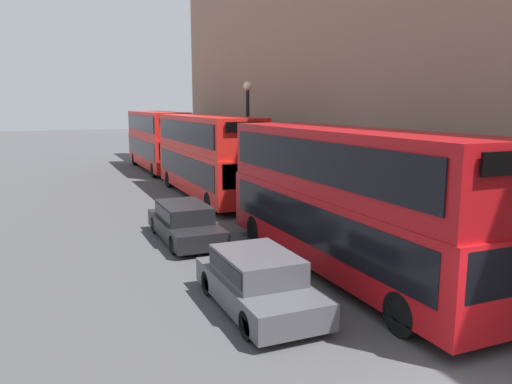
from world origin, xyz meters
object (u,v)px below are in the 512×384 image
Objects in this scene: car_hatchback at (185,221)px; pedestrian at (396,233)px; bus_second_in_queue at (207,153)px; car_dark_sedan at (258,280)px; bus_third_in_queue at (157,138)px; bus_leading at (346,195)px.

pedestrian is (5.92, -4.52, 0.04)m from car_hatchback.
bus_second_in_queue is at bearing 66.93° from car_hatchback.
car_hatchback is (-3.40, -7.98, -1.68)m from bus_second_in_queue.
bus_second_in_queue is 15.23m from car_dark_sedan.
bus_second_in_queue is 12.31m from bus_third_in_queue.
car_dark_sedan is (-3.40, -14.75, -1.66)m from bus_second_in_queue.
bus_leading is 4.02m from car_dark_sedan.
bus_third_in_queue is 27.33m from car_dark_sedan.
bus_leading is 3.08m from pedestrian.
bus_second_in_queue is 8.84m from car_hatchback.
bus_third_in_queue is at bearing 90.00° from bus_second_in_queue.
bus_second_in_queue is (-0.00, 13.32, 0.05)m from bus_leading.
bus_second_in_queue is at bearing 101.39° from pedestrian.
car_hatchback is at bearing 122.49° from bus_leading.
car_hatchback is 7.45m from pedestrian.
bus_leading is at bearing 22.77° from car_dark_sedan.
pedestrian reaches higher than car_dark_sedan.
car_hatchback is at bearing 142.61° from pedestrian.
bus_third_in_queue is at bearing 82.84° from car_dark_sedan.
car_dark_sedan is at bearing -97.16° from bus_third_in_queue.
bus_third_in_queue is 2.55× the size of car_dark_sedan.
bus_third_in_queue is at bearing 80.49° from car_hatchback.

